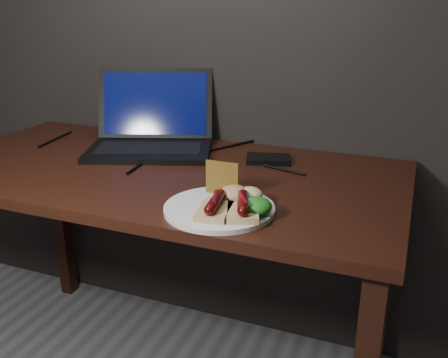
% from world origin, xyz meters
% --- Properties ---
extents(desk, '(1.40, 0.70, 0.75)m').
position_xyz_m(desk, '(0.00, 1.38, 0.66)').
color(desk, '#35170D').
rests_on(desk, ground).
extents(laptop, '(0.48, 0.44, 0.25)m').
position_xyz_m(laptop, '(-0.12, 1.56, 0.81)').
color(laptop, black).
rests_on(laptop, desk).
extents(hard_drive, '(0.15, 0.12, 0.02)m').
position_xyz_m(hard_drive, '(0.28, 1.56, 0.76)').
color(hard_drive, black).
rests_on(hard_drive, desk).
extents(desk_cables, '(0.92, 0.48, 0.01)m').
position_xyz_m(desk_cables, '(-0.05, 1.53, 0.75)').
color(desk_cables, black).
rests_on(desk_cables, desk).
extents(plate, '(0.34, 0.34, 0.01)m').
position_xyz_m(plate, '(0.28, 1.16, 0.76)').
color(plate, white).
rests_on(plate, desk).
extents(bread_sausage_center, '(0.08, 0.12, 0.04)m').
position_xyz_m(bread_sausage_center, '(0.28, 1.12, 0.78)').
color(bread_sausage_center, '#DDC481').
rests_on(bread_sausage_center, plate).
extents(bread_sausage_right, '(0.10, 0.13, 0.04)m').
position_xyz_m(bread_sausage_right, '(0.35, 1.14, 0.78)').
color(bread_sausage_right, '#DDC481').
rests_on(bread_sausage_right, plate).
extents(crispbread, '(0.08, 0.01, 0.08)m').
position_xyz_m(crispbread, '(0.26, 1.23, 0.80)').
color(crispbread, olive).
rests_on(crispbread, plate).
extents(salad_greens, '(0.07, 0.07, 0.04)m').
position_xyz_m(salad_greens, '(0.37, 1.15, 0.78)').
color(salad_greens, '#136016').
rests_on(salad_greens, plate).
extents(salsa_mound, '(0.07, 0.07, 0.04)m').
position_xyz_m(salsa_mound, '(0.30, 1.20, 0.78)').
color(salsa_mound, '#A02F10').
rests_on(salsa_mound, plate).
extents(coleslaw_mound, '(0.06, 0.06, 0.04)m').
position_xyz_m(coleslaw_mound, '(0.33, 1.21, 0.78)').
color(coleslaw_mound, beige).
rests_on(coleslaw_mound, plate).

